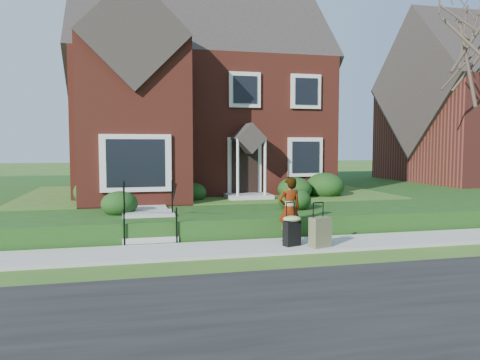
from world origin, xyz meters
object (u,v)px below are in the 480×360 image
object	(u,v)px
front_steps	(149,222)
suitcase_black	(292,229)
suitcase_olive	(320,232)
woman	(290,209)

from	to	relation	value
front_steps	suitcase_black	size ratio (longest dim) A/B	1.86
suitcase_olive	woman	bearing A→B (deg)	103.76
woman	suitcase_olive	bearing A→B (deg)	116.36
front_steps	suitcase_olive	distance (m)	4.64
front_steps	suitcase_olive	size ratio (longest dim) A/B	1.84
front_steps	suitcase_black	distance (m)	3.95
suitcase_olive	suitcase_black	bearing A→B (deg)	138.89
woman	suitcase_black	bearing A→B (deg)	72.75
suitcase_black	suitcase_olive	size ratio (longest dim) A/B	0.99
front_steps	suitcase_black	world-z (taller)	front_steps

